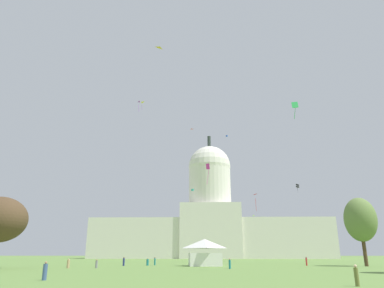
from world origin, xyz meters
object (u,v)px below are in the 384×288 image
Objects in this scene: kite_lime_low at (253,217)px; kite_magenta_mid at (208,169)px; person_red_lawn_far_right at (306,261)px; person_denim_edge_west at (45,272)px; kite_gold_high at (160,48)px; person_tan_back_center at (68,264)px; kite_turquoise_mid at (193,190)px; kite_blue_high at (227,136)px; person_teal_front_center at (148,262)px; person_teal_deep_crowd at (230,264)px; kite_black_mid at (298,186)px; kite_violet_high at (140,104)px; person_olive_lawn_far_left at (356,276)px; kite_pink_high at (191,129)px; capitol_building at (210,223)px; kite_red_low at (257,196)px; person_navy_mid_left at (124,262)px; tree_east_near at (360,220)px; kite_yellow_high at (141,103)px; kite_green_mid at (295,106)px; event_tent at (205,252)px; person_grey_aisle_center at (96,264)px; person_teal_mid_right at (155,261)px.

kite_magenta_mid is at bearing 34.22° from kite_lime_low.
person_denim_edge_west is at bearing -65.61° from person_red_lawn_far_right.
kite_gold_high reaches higher than person_denim_edge_west.
kite_turquoise_mid is at bearing -133.53° from person_tan_back_center.
person_red_lawn_far_right is 1.80× the size of kite_blue_high.
person_tan_back_center is at bearing 126.05° from person_teal_front_center.
kite_black_mid reaches higher than person_teal_deep_crowd.
kite_violet_high is at bearing 6.96° from kite_lime_low.
person_olive_lawn_far_left is at bearing -54.50° from kite_turquoise_mid.
person_denim_edge_west is 128.49m from kite_pink_high.
person_teal_deep_crowd is at bearing -176.38° from kite_black_mid.
capitol_building reaches higher than kite_black_mid.
kite_red_low is at bearing 161.25° from person_denim_edge_west.
kite_pink_high is 76.93m from kite_red_low.
kite_pink_high reaches higher than kite_black_mid.
kite_violet_high is at bearing -149.06° from person_navy_mid_left.
person_olive_lawn_far_left is at bearing -113.85° from tree_east_near.
kite_black_mid is at bearing -157.25° from person_tan_back_center.
person_teal_deep_crowd is 1.13× the size of kite_gold_high.
kite_turquoise_mid is 42.10m from kite_red_low.
person_denim_edge_west is (-46.79, -39.86, -8.24)m from tree_east_near.
kite_yellow_high reaches higher than kite_red_low.
kite_gold_high is at bearing -70.98° from kite_pink_high.
kite_blue_high reaches higher than kite_green_mid.
person_teal_deep_crowd is 1.10× the size of person_teal_front_center.
kite_red_low is at bearing 145.72° from tree_east_near.
kite_green_mid is (14.85, -21.97, 22.55)m from event_tent.
kite_lime_low is at bearing 33.67° from kite_gold_high.
person_grey_aisle_center is (-21.19, -123.13, -16.80)m from capitol_building.
person_olive_lawn_far_left is 1.59× the size of kite_turquoise_mid.
capitol_building reaches higher than person_red_lawn_far_right.
kite_turquoise_mid is (-6.97, -61.18, 6.61)m from capitol_building.
kite_pink_high reaches higher than person_grey_aisle_center.
capitol_building is at bearing -21.31° from kite_red_low.
kite_pink_high is at bearing -176.08° from person_teal_deep_crowd.
kite_magenta_mid reaches higher than kite_red_low.
kite_magenta_mid is at bearing -49.80° from person_teal_mid_right.
person_denim_edge_west is at bearing -70.81° from kite_turquoise_mid.
person_tan_back_center is 0.50× the size of kite_yellow_high.
person_red_lawn_far_right is at bearing 118.12° from person_navy_mid_left.
person_teal_mid_right is at bearing -97.15° from capitol_building.
person_teal_mid_right is at bearing 153.20° from event_tent.
kite_black_mid is 0.78× the size of kite_red_low.
kite_pink_high is (-6.50, 74.92, 35.98)m from kite_magenta_mid.
event_tent reaches higher than person_teal_front_center.
person_red_lawn_far_right is 58.11m from kite_black_mid.
kite_violet_high is 0.78× the size of kite_red_low.
person_grey_aisle_center is 1.52× the size of kite_blue_high.
person_navy_mid_left is at bearing -134.08° from person_olive_lawn_far_left.
kite_red_low is (-21.09, -41.90, -10.20)m from kite_black_mid.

